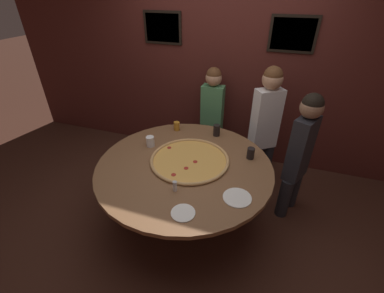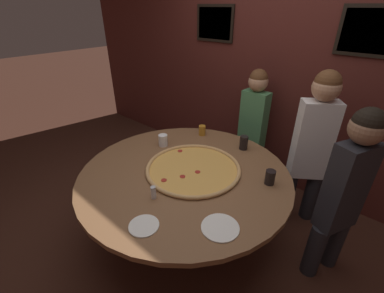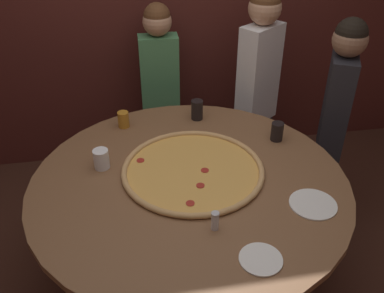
{
  "view_description": "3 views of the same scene",
  "coord_description": "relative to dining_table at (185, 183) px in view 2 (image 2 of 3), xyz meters",
  "views": [
    {
      "loc": [
        0.72,
        -1.89,
        2.23
      ],
      "look_at": [
        0.07,
        0.03,
        0.94
      ],
      "focal_mm": 24.0,
      "sensor_mm": 36.0,
      "label": 1
    },
    {
      "loc": [
        1.19,
        -1.27,
        1.94
      ],
      "look_at": [
        0.02,
        0.07,
        0.96
      ],
      "focal_mm": 24.0,
      "sensor_mm": 36.0,
      "label": 2
    },
    {
      "loc": [
        -0.29,
        -1.79,
        2.15
      ],
      "look_at": [
        0.02,
        0.04,
        0.93
      ],
      "focal_mm": 40.0,
      "sensor_mm": 36.0,
      "label": 3
    }
  ],
  "objects": [
    {
      "name": "white_plate_near_front",
      "position": [
        0.21,
        -0.6,
        0.12
      ],
      "size": [
        0.19,
        0.19,
        0.01
      ],
      "primitive_type": "cylinder",
      "color": "white",
      "rests_on": "dining_table"
    },
    {
      "name": "white_plate_right_side",
      "position": [
        0.57,
        -0.3,
        0.12
      ],
      "size": [
        0.24,
        0.24,
        0.01
      ],
      "primitive_type": "cylinder",
      "color": "white",
      "rests_on": "dining_table"
    },
    {
      "name": "diner_far_right",
      "position": [
        -0.03,
        1.17,
        0.16
      ],
      "size": [
        0.34,
        0.21,
        1.37
      ],
      "rotation": [
        0.0,
        0.0,
        3.12
      ],
      "color": "#232328",
      "rests_on": "ground_plane"
    },
    {
      "name": "drink_cup_near_right",
      "position": [
        0.16,
        0.65,
        0.18
      ],
      "size": [
        0.08,
        0.08,
        0.13
      ],
      "primitive_type": "cylinder",
      "color": "black",
      "rests_on": "dining_table"
    },
    {
      "name": "back_wall",
      "position": [
        0.0,
        1.46,
        0.68
      ],
      "size": [
        6.4,
        0.08,
        2.6
      ],
      "color": "#4C1E19",
      "rests_on": "ground_plane"
    },
    {
      "name": "drink_cup_by_shaker",
      "position": [
        -0.32,
        0.62,
        0.17
      ],
      "size": [
        0.07,
        0.07,
        0.1
      ],
      "primitive_type": "cylinder",
      "color": "#BC7A23",
      "rests_on": "dining_table"
    },
    {
      "name": "diner_side_left",
      "position": [
        1.06,
        0.5,
        0.18
      ],
      "size": [
        0.27,
        0.37,
        1.41
      ],
      "rotation": [
        0.0,
        0.0,
        -2.01
      ],
      "color": "#232328",
      "rests_on": "ground_plane"
    },
    {
      "name": "condiment_shaker",
      "position": [
        0.06,
        -0.38,
        0.17
      ],
      "size": [
        0.04,
        0.04,
        0.1
      ],
      "color": "silver",
      "rests_on": "dining_table"
    },
    {
      "name": "dining_table",
      "position": [
        0.0,
        0.0,
        0.0
      ],
      "size": [
        1.71,
        1.71,
        0.74
      ],
      "color": "brown",
      "rests_on": "ground_plane"
    },
    {
      "name": "drink_cup_near_left",
      "position": [
        -0.46,
        0.2,
        0.17
      ],
      "size": [
        0.09,
        0.09,
        0.11
      ],
      "primitive_type": "cylinder",
      "color": "white",
      "rests_on": "dining_table"
    },
    {
      "name": "diner_centre_back",
      "position": [
        0.67,
        0.96,
        0.23
      ],
      "size": [
        0.38,
        0.33,
        1.5
      ],
      "rotation": [
        0.0,
        0.0,
        -2.53
      ],
      "color": "#232328",
      "rests_on": "ground_plane"
    },
    {
      "name": "ground_plane",
      "position": [
        0.0,
        0.0,
        -0.62
      ],
      "size": [
        24.0,
        24.0,
        0.0
      ],
      "primitive_type": "plane",
      "color": "#422319"
    },
    {
      "name": "giant_pizza",
      "position": [
        0.03,
        0.07,
        0.13
      ],
      "size": [
        0.79,
        0.79,
        0.03
      ],
      "color": "#E5A84C",
      "rests_on": "dining_table"
    },
    {
      "name": "drink_cup_front_edge",
      "position": [
        0.59,
        0.31,
        0.17
      ],
      "size": [
        0.08,
        0.08,
        0.12
      ],
      "primitive_type": "cylinder",
      "color": "black",
      "rests_on": "dining_table"
    }
  ]
}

